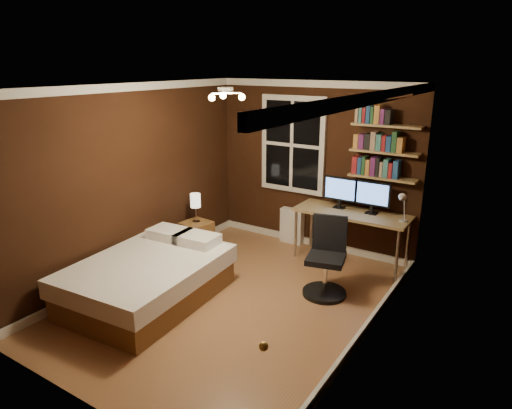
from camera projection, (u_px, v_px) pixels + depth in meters
The scene contains 24 objects.
floor at pixel (234, 300), 5.50m from camera, with size 4.20×4.20×0.00m, color #8E5C38.
wall_back at pixel (314, 166), 6.82m from camera, with size 3.20×0.04×2.50m, color black.
wall_left at pixel (133, 182), 5.95m from camera, with size 0.04×4.20×2.50m, color black.
wall_right at pixel (371, 227), 4.31m from camera, with size 0.04×4.20×2.50m, color black.
ceiling at pixel (231, 86), 4.76m from camera, with size 3.20×4.20×0.02m, color white.
window at pixel (293, 145), 6.88m from camera, with size 1.06×0.06×1.46m, color silver.
door at pixel (291, 323), 3.13m from camera, with size 0.03×0.82×2.05m, color black, non-canonical shape.
door_knob at pixel (264, 346), 2.92m from camera, with size 0.06×0.06×0.06m, color gold.
ceiling_fixture at pixel (226, 97), 4.71m from camera, with size 0.44×0.44×0.18m, color beige, non-canonical shape.
bookshelf_lower at pixel (383, 177), 6.17m from camera, with size 0.92×0.22×0.03m, color #9B7C4B.
books_row_lower at pixel (383, 168), 6.13m from camera, with size 0.60×0.16×0.23m, color maroon, non-canonical shape.
bookshelf_middle at pixel (385, 152), 6.06m from camera, with size 0.92×0.22×0.03m, color #9B7C4B.
books_row_middle at pixel (386, 142), 6.02m from camera, with size 0.54×0.16×0.23m, color navy, non-canonical shape.
bookshelf_upper at pixel (387, 125), 5.96m from camera, with size 0.92×0.22×0.03m, color #9B7C4B.
books_row_upper at pixel (388, 115), 5.92m from camera, with size 0.48×0.16×0.23m, color #22502B, non-canonical shape.
bed at pixel (149, 278), 5.44m from camera, with size 1.49×1.98×0.64m.
nightstand at pixel (197, 237), 6.80m from camera, with size 0.39×0.39×0.48m, color brown.
bedside_lamp at pixel (196, 208), 6.66m from camera, with size 0.15×0.15×0.43m, color white, non-canonical shape.
radiator at pixel (292, 226), 7.17m from camera, with size 0.37×0.13×0.56m, color silver.
desk at pixel (352, 216), 6.34m from camera, with size 1.59×0.60×0.75m.
monitor_left at pixel (340, 193), 6.43m from camera, with size 0.49×0.12×0.45m, color black, non-canonical shape.
monitor_right at pixel (372, 198), 6.19m from camera, with size 0.49×0.12×0.45m, color black, non-canonical shape.
desk_lamp at pixel (403, 207), 5.82m from camera, with size 0.14×0.32×0.44m, color silver, non-canonical shape.
office_chair at pixel (326, 266), 5.56m from camera, with size 0.54×0.54×0.97m.
Camera 1 is at (2.86, -4.00, 2.74)m, focal length 32.00 mm.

